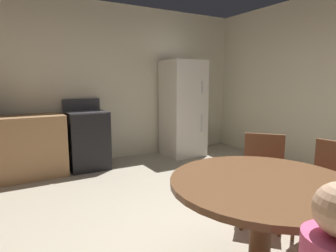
{
  "coord_description": "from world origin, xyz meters",
  "views": [
    {
      "loc": [
        -1.36,
        -1.87,
        1.39
      ],
      "look_at": [
        0.21,
        0.86,
        0.89
      ],
      "focal_mm": 30.52,
      "sensor_mm": 36.0,
      "label": 1
    }
  ],
  "objects_px": {
    "refrigerator": "(183,109)",
    "dining_table": "(262,203)",
    "chair_east": "(330,185)",
    "oven_range": "(87,139)",
    "chair_northeast": "(263,173)"
  },
  "relations": [
    {
      "from": "oven_range",
      "to": "refrigerator",
      "type": "bearing_deg",
      "value": -1.73
    },
    {
      "from": "refrigerator",
      "to": "chair_east",
      "type": "bearing_deg",
      "value": -99.45
    },
    {
      "from": "dining_table",
      "to": "refrigerator",
      "type": "bearing_deg",
      "value": 65.36
    },
    {
      "from": "chair_east",
      "to": "refrigerator",
      "type": "bearing_deg",
      "value": -106.58
    },
    {
      "from": "oven_range",
      "to": "dining_table",
      "type": "bearing_deg",
      "value": -84.96
    },
    {
      "from": "dining_table",
      "to": "chair_northeast",
      "type": "relative_size",
      "value": 1.38
    },
    {
      "from": "oven_range",
      "to": "dining_table",
      "type": "height_order",
      "value": "oven_range"
    },
    {
      "from": "refrigerator",
      "to": "dining_table",
      "type": "bearing_deg",
      "value": -114.64
    },
    {
      "from": "refrigerator",
      "to": "chair_northeast",
      "type": "height_order",
      "value": "refrigerator"
    },
    {
      "from": "chair_northeast",
      "to": "chair_east",
      "type": "relative_size",
      "value": 1.0
    },
    {
      "from": "dining_table",
      "to": "chair_east",
      "type": "bearing_deg",
      "value": 7.13
    },
    {
      "from": "dining_table",
      "to": "chair_east",
      "type": "height_order",
      "value": "chair_east"
    },
    {
      "from": "chair_northeast",
      "to": "refrigerator",
      "type": "bearing_deg",
      "value": -147.34
    },
    {
      "from": "dining_table",
      "to": "chair_east",
      "type": "xyz_separation_m",
      "value": [
        0.97,
        0.12,
        -0.1
      ]
    },
    {
      "from": "oven_range",
      "to": "refrigerator",
      "type": "distance_m",
      "value": 1.83
    }
  ]
}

